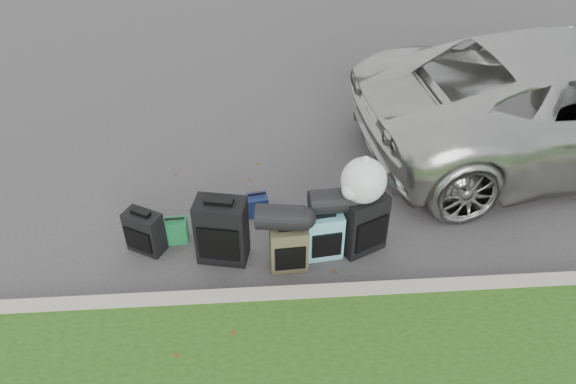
{
  "coord_description": "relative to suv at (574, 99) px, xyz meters",
  "views": [
    {
      "loc": [
        -0.44,
        -5.0,
        4.66
      ],
      "look_at": [
        -0.1,
        0.2,
        0.55
      ],
      "focal_mm": 35.0,
      "sensor_mm": 36.0,
      "label": 1
    }
  ],
  "objects": [
    {
      "name": "trash_bag",
      "position": [
        -3.31,
        -1.9,
        0.17
      ],
      "size": [
        0.5,
        0.5,
        0.5
      ],
      "primitive_type": "sphere",
      "color": "white",
      "rests_on": "suitcase_large_black_right"
    },
    {
      "name": "ground",
      "position": [
        -4.0,
        -1.66,
        -0.84
      ],
      "size": [
        120.0,
        120.0,
        0.0
      ],
      "primitive_type": "plane",
      "color": "#383535",
      "rests_on": "ground"
    },
    {
      "name": "tote_green",
      "position": [
        -5.45,
        -1.61,
        -0.69
      ],
      "size": [
        0.27,
        0.22,
        0.29
      ],
      "primitive_type": "cube",
      "rotation": [
        0.0,
        0.0,
        0.04
      ],
      "color": "#186F36",
      "rests_on": "ground"
    },
    {
      "name": "suitcase_large_black_right",
      "position": [
        -3.26,
        -1.88,
        -0.46
      ],
      "size": [
        0.59,
        0.49,
        0.76
      ],
      "primitive_type": "cube",
      "rotation": [
        0.0,
        0.0,
        0.45
      ],
      "color": "black",
      "rests_on": "ground"
    },
    {
      "name": "tote_navy",
      "position": [
        -4.47,
        -1.18,
        -0.7
      ],
      "size": [
        0.28,
        0.24,
        0.27
      ],
      "primitive_type": "cube",
      "rotation": [
        0.0,
        0.0,
        0.17
      ],
      "color": "navy",
      "rests_on": "ground"
    },
    {
      "name": "suitcase_teal",
      "position": [
        -3.72,
        -1.97,
        -0.54
      ],
      "size": [
        0.44,
        0.3,
        0.6
      ],
      "primitive_type": "cube",
      "rotation": [
        0.0,
        0.0,
        0.12
      ],
      "color": "teal",
      "rests_on": "ground"
    },
    {
      "name": "suitcase_large_black_left",
      "position": [
        -4.88,
        -1.93,
        -0.43
      ],
      "size": [
        0.62,
        0.44,
        0.81
      ],
      "primitive_type": "cube",
      "rotation": [
        0.0,
        0.0,
        -0.2
      ],
      "color": "black",
      "rests_on": "ground"
    },
    {
      "name": "duffel_left",
      "position": [
        -4.23,
        -2.11,
        -0.12
      ],
      "size": [
        0.56,
        0.35,
        0.28
      ],
      "primitive_type": "cylinder",
      "rotation": [
        0.0,
        1.57,
        -0.12
      ],
      "color": "black",
      "rests_on": "suitcase_olive"
    },
    {
      "name": "duffel_right",
      "position": [
        -3.64,
        -1.9,
        -0.1
      ],
      "size": [
        0.53,
        0.32,
        0.29
      ],
      "primitive_type": "cylinder",
      "rotation": [
        0.0,
        1.57,
        0.08
      ],
      "color": "black",
      "rests_on": "suitcase_teal"
    },
    {
      "name": "suv",
      "position": [
        0.0,
        0.0,
        0.0
      ],
      "size": [
        6.3,
        3.42,
        1.68
      ],
      "primitive_type": "imported",
      "rotation": [
        0.0,
        0.0,
        1.68
      ],
      "color": "#B7B7B2",
      "rests_on": "ground"
    },
    {
      "name": "suitcase_small_black",
      "position": [
        -5.79,
        -1.74,
        -0.57
      ],
      "size": [
        0.49,
        0.41,
        0.53
      ],
      "primitive_type": "cube",
      "rotation": [
        0.0,
        0.0,
        -0.51
      ],
      "color": "black",
      "rests_on": "ground"
    },
    {
      "name": "curb",
      "position": [
        -4.0,
        -2.66,
        -0.76
      ],
      "size": [
        120.0,
        0.18,
        0.15
      ],
      "primitive_type": "cube",
      "color": "#9E937F",
      "rests_on": "ground"
    },
    {
      "name": "suitcase_olive",
      "position": [
        -4.14,
        -2.14,
        -0.55
      ],
      "size": [
        0.43,
        0.29,
        0.57
      ],
      "primitive_type": "cube",
      "rotation": [
        0.0,
        0.0,
        0.06
      ],
      "color": "#3C3825",
      "rests_on": "ground"
    }
  ]
}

